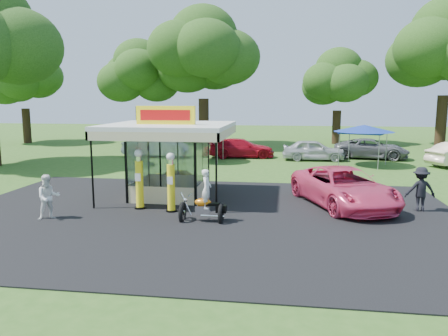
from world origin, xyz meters
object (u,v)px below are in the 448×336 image
at_px(bg_car_b, 241,148).
at_px(tent_east, 364,129).
at_px(bg_car_d, 371,149).
at_px(tent_west, 203,128).
at_px(bg_car_c, 314,150).
at_px(pink_sedan, 344,187).
at_px(kiosk_car, 182,178).
at_px(gas_pump_right, 171,184).
at_px(gas_pump_left, 139,181).
at_px(spectator_east_a, 420,189).
at_px(gas_station_kiosk, 170,159).
at_px(bg_car_a, 156,146).
at_px(spectator_west, 48,197).
at_px(motorcycle, 205,201).

distance_m(bg_car_b, tent_east, 9.18).
xyz_separation_m(bg_car_d, tent_west, (-12.24, -3.38, 1.65)).
relative_size(bg_car_c, tent_west, 1.18).
bearing_deg(bg_car_d, pink_sedan, 176.49).
bearing_deg(tent_west, kiosk_car, -86.00).
xyz_separation_m(gas_pump_right, bg_car_c, (6.47, 15.89, -0.38)).
bearing_deg(pink_sedan, bg_car_c, 70.59).
relative_size(gas_pump_left, bg_car_d, 0.46).
bearing_deg(bg_car_b, spectator_east_a, -159.41).
relative_size(gas_station_kiosk, bg_car_d, 1.00).
bearing_deg(tent_east, pink_sedan, -102.94).
bearing_deg(kiosk_car, bg_car_a, 23.00).
bearing_deg(spectator_east_a, spectator_west, 8.32).
xyz_separation_m(kiosk_car, spectator_west, (-3.52, -6.45, 0.37)).
height_order(kiosk_car, tent_west, tent_west).
relative_size(bg_car_b, bg_car_d, 0.93).
relative_size(kiosk_car, tent_east, 0.72).
bearing_deg(bg_car_a, tent_east, -96.91).
distance_m(gas_station_kiosk, pink_sedan, 7.72).
xyz_separation_m(spectator_east_a, bg_car_c, (-3.35, 14.37, -0.14)).
bearing_deg(spectator_east_a, gas_pump_left, 1.89).
distance_m(motorcycle, spectator_west, 5.87).
bearing_deg(bg_car_b, spectator_west, 154.32).
distance_m(pink_sedan, bg_car_a, 18.78).
xyz_separation_m(kiosk_car, tent_west, (-0.65, 9.32, 1.93)).
distance_m(gas_pump_right, tent_west, 14.23).
xyz_separation_m(gas_pump_left, motorcycle, (2.98, -1.48, -0.40)).
height_order(pink_sedan, spectator_west, spectator_west).
relative_size(bg_car_d, tent_west, 1.42).
distance_m(kiosk_car, bg_car_d, 17.19).
distance_m(tent_west, tent_east, 11.00).
bearing_deg(bg_car_c, spectator_east_a, -168.14).
height_order(kiosk_car, tent_east, tent_east).
distance_m(motorcycle, bg_car_c, 17.77).
height_order(motorcycle, tent_east, tent_east).
bearing_deg(bg_car_a, kiosk_car, -155.25).
relative_size(spectator_east_a, tent_west, 0.48).
distance_m(spectator_west, spectator_east_a, 14.44).
relative_size(motorcycle, bg_car_a, 0.41).
bearing_deg(tent_east, motorcycle, -118.17).
bearing_deg(gas_pump_right, spectator_east_a, 8.80).
bearing_deg(spectator_west, motorcycle, -31.65).
bearing_deg(bg_car_a, bg_car_d, -83.34).
bearing_deg(bg_car_b, pink_sedan, -167.74).
relative_size(spectator_west, bg_car_d, 0.31).
bearing_deg(pink_sedan, spectator_east_a, -30.62).
bearing_deg(bg_car_b, gas_station_kiosk, 163.23).
bearing_deg(bg_car_d, gas_pump_right, 158.99).
distance_m(spectator_west, tent_east, 20.82).
xyz_separation_m(gas_station_kiosk, motorcycle, (2.33, -3.78, -0.99)).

